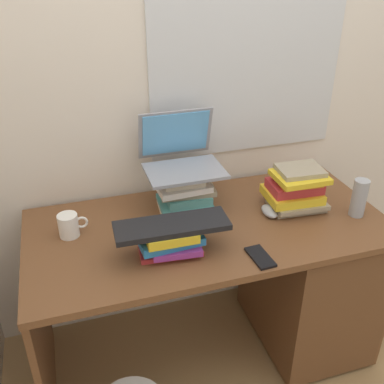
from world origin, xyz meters
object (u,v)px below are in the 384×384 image
at_px(book_stack_side, 296,189).
at_px(desk, 287,274).
at_px(book_stack_tall, 185,193).
at_px(cell_phone, 260,257).
at_px(keyboard, 172,226).
at_px(mug, 69,225).
at_px(water_bottle, 359,198).
at_px(laptop, 181,155).
at_px(book_stack_keyboard_riser, 171,240).
at_px(computer_mouse, 270,211).

bearing_deg(book_stack_side, desk, -113.06).
distance_m(book_stack_tall, book_stack_side, 0.48).
bearing_deg(cell_phone, keyboard, 153.10).
relative_size(book_stack_tall, book_stack_side, 1.00).
height_order(book_stack_tall, keyboard, book_stack_tall).
distance_m(mug, water_bottle, 1.20).
xyz_separation_m(desk, mug, (-0.94, 0.12, 0.38)).
xyz_separation_m(desk, book_stack_side, (0.02, 0.05, 0.43)).
distance_m(book_stack_side, keyboard, 0.62).
distance_m(laptop, mug, 0.54).
height_order(book_stack_tall, book_stack_keyboard_riser, book_stack_tall).
xyz_separation_m(book_stack_tall, keyboard, (-0.13, -0.29, 0.04)).
bearing_deg(cell_phone, laptop, 105.68).
distance_m(desk, cell_phone, 0.50).
distance_m(water_bottle, cell_phone, 0.55).
bearing_deg(computer_mouse, laptop, 147.45).
bearing_deg(book_stack_keyboard_riser, book_stack_tall, 64.55).
height_order(book_stack_tall, book_stack_side, book_stack_side).
relative_size(computer_mouse, water_bottle, 0.63).
height_order(book_stack_side, computer_mouse, book_stack_side).
bearing_deg(keyboard, book_stack_keyboard_riser, 137.28).
bearing_deg(book_stack_side, cell_phone, -135.53).
relative_size(desk, computer_mouse, 14.31).
height_order(desk, laptop, laptop).
bearing_deg(cell_phone, mug, 147.83).
relative_size(computer_mouse, cell_phone, 0.76).
height_order(desk, book_stack_tall, book_stack_tall).
bearing_deg(laptop, mug, -166.77).
xyz_separation_m(keyboard, water_bottle, (0.82, 0.03, -0.04)).
bearing_deg(book_stack_tall, computer_mouse, -24.56).
xyz_separation_m(computer_mouse, cell_phone, (-0.17, -0.26, -0.01)).
relative_size(mug, water_bottle, 0.71).
bearing_deg(desk, keyboard, -168.88).
height_order(mug, cell_phone, mug).
height_order(book_stack_keyboard_riser, laptop, laptop).
distance_m(book_stack_tall, mug, 0.50).
height_order(desk, mug, mug).
xyz_separation_m(desk, book_stack_tall, (-0.44, 0.17, 0.42)).
xyz_separation_m(laptop, keyboard, (-0.13, -0.35, -0.11)).
xyz_separation_m(book_stack_tall, mug, (-0.49, -0.06, -0.03)).
xyz_separation_m(desk, water_bottle, (0.25, -0.09, 0.42)).
distance_m(book_stack_tall, laptop, 0.16).
height_order(keyboard, mug, keyboard).
height_order(desk, book_stack_keyboard_riser, book_stack_keyboard_riser).
distance_m(desk, book_stack_side, 0.43).
relative_size(desk, water_bottle, 8.96).
xyz_separation_m(book_stack_keyboard_riser, cell_phone, (0.30, -0.13, -0.05)).
bearing_deg(water_bottle, mug, 170.17).
bearing_deg(book_stack_side, book_stack_keyboard_riser, -165.30).
xyz_separation_m(mug, water_bottle, (1.18, -0.20, 0.04)).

